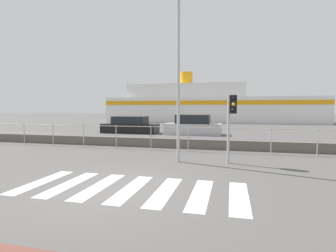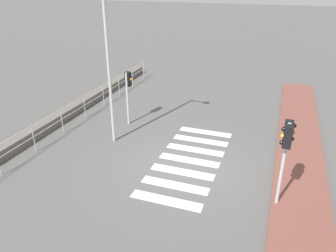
% 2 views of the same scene
% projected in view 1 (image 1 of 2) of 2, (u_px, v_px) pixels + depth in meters
% --- Properties ---
extents(ground_plane, '(160.00, 160.00, 0.00)m').
position_uv_depth(ground_plane, '(115.00, 188.00, 6.87)').
color(ground_plane, '#565451').
extents(crosswalk, '(5.85, 2.40, 0.01)m').
position_uv_depth(crosswalk, '(131.00, 189.00, 6.77)').
color(crosswalk, silver).
rests_on(crosswalk, ground_plane).
extents(seawall, '(23.00, 0.55, 0.48)m').
position_uv_depth(seawall, '(173.00, 143.00, 13.72)').
color(seawall, '#605B54').
rests_on(seawall, ground_plane).
extents(harbor_fence, '(20.74, 0.04, 1.20)m').
position_uv_depth(harbor_fence, '(169.00, 134.00, 12.83)').
color(harbor_fence, '#B2B2B5').
rests_on(harbor_fence, ground_plane).
extents(traffic_light_far, '(0.34, 0.32, 2.56)m').
position_uv_depth(traffic_light_far, '(232.00, 113.00, 9.70)').
color(traffic_light_far, '#B2B2B5').
rests_on(traffic_light_far, ground_plane).
extents(streetlamp, '(0.32, 1.19, 6.80)m').
position_uv_depth(streetlamp, '(177.00, 51.00, 9.63)').
color(streetlamp, '#B2B2B5').
rests_on(streetlamp, ground_plane).
extents(ferry_boat, '(29.82, 6.50, 7.23)m').
position_uv_depth(ferry_boat, '(206.00, 106.00, 38.03)').
color(ferry_boat, white).
rests_on(ferry_boat, ground_plane).
extents(parked_car_black, '(4.57, 1.74, 1.37)m').
position_uv_depth(parked_car_black, '(130.00, 126.00, 21.53)').
color(parked_car_black, black).
rests_on(parked_car_black, ground_plane).
extents(parked_car_silver, '(4.33, 1.71, 1.53)m').
position_uv_depth(parked_car_silver, '(193.00, 126.00, 20.30)').
color(parked_car_silver, '#BCBCC1').
rests_on(parked_car_silver, ground_plane).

